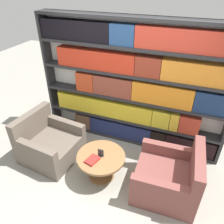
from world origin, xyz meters
name	(u,v)px	position (x,y,z in m)	size (l,w,h in m)	color
ground_plane	(102,187)	(0.00, 0.00, 0.00)	(14.00, 14.00, 0.00)	gray
bookshelf	(133,87)	(0.05, 1.36, 1.18)	(3.45, 0.30, 2.38)	silver
armchair_left	(49,144)	(-1.19, 0.33, 0.28)	(1.01, 1.00, 0.85)	brown
armchair_right	(169,178)	(0.97, 0.32, 0.28)	(0.96, 0.95, 0.85)	brown
coffee_table	(101,162)	(-0.11, 0.22, 0.33)	(0.78, 0.78, 0.46)	brown
table_sign	(101,153)	(-0.11, 0.22, 0.51)	(0.10, 0.06, 0.13)	black
stray_book	(92,160)	(-0.19, 0.08, 0.47)	(0.21, 0.25, 0.03)	maroon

